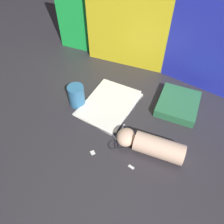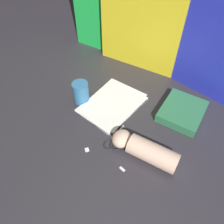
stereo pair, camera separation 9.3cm
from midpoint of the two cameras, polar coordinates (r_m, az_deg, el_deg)
The scene contains 10 objects.
ground_plane at distance 0.98m, azimuth -2.43°, elevation -2.40°, with size 6.00×6.00×0.00m, color #2D2B30.
backdrop_panel_left at distance 1.22m, azimuth -2.02°, elevation 26.02°, with size 0.69×0.13×0.60m.
backdrop_panel_center at distance 1.15m, azimuth 8.24°, elevation 19.78°, with size 0.71×0.15×0.44m.
paper_stack at distance 1.04m, azimuth -3.31°, elevation 1.97°, with size 0.24×0.31×0.01m.
book_closed at distance 1.05m, azimuth 14.50°, elevation 1.94°, with size 0.21×0.23×0.04m.
scissors at distance 0.91m, azimuth -1.86°, elevation -7.53°, with size 0.14×0.14×0.01m.
hand_forearm at distance 0.86m, azimuth 7.03°, elevation -8.76°, with size 0.28×0.13×0.08m.
paper_scrap_near at distance 0.85m, azimuth 1.84°, elevation -14.36°, with size 0.03×0.01×0.00m.
paper_scrap_mid at distance 0.89m, azimuth -8.13°, elevation -10.65°, with size 0.03×0.02×0.00m.
mug at distance 1.03m, azimuth -11.91°, elevation 3.98°, with size 0.07×0.07×0.10m.
Camera 1 is at (0.33, -0.53, 0.75)m, focal length 35.00 mm.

